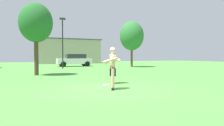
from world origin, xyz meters
TOP-DOWN VIEW (x-y plane):
  - ground_plane at (0.00, 0.00)m, footprint 80.00×80.00m
  - player_with_cap at (0.12, -0.22)m, footprint 0.71×0.68m
  - player_in_red at (0.81, 1.34)m, footprint 0.73×0.80m
  - frisbee at (0.34, 0.95)m, footprint 0.28×0.28m
  - car_white_near_post at (2.97, 18.14)m, footprint 4.34×2.10m
  - lamp_post at (0.74, 14.03)m, footprint 0.60×0.24m
  - outbuilding_behind_lot at (4.49, 29.72)m, footprint 11.53×5.18m
  - tree_left_field at (-2.26, 7.26)m, footprint 2.24×2.24m
  - tree_behind_players at (9.02, 13.98)m, footprint 2.90×2.90m

SIDE VIEW (x-z plane):
  - ground_plane at x=0.00m, z-range 0.00..0.00m
  - frisbee at x=0.34m, z-range 0.00..0.03m
  - car_white_near_post at x=2.97m, z-range 0.03..1.61m
  - player_with_cap at x=0.12m, z-range 0.07..1.74m
  - player_in_red at x=0.81m, z-range 0.06..1.80m
  - outbuilding_behind_lot at x=4.49m, z-range 0.01..4.42m
  - lamp_post at x=0.74m, z-range 0.63..5.95m
  - tree_left_field at x=-2.26m, z-range 1.09..6.02m
  - tree_behind_players at x=9.02m, z-range 0.99..6.54m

